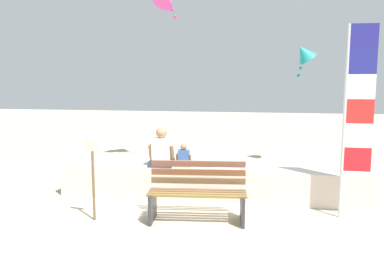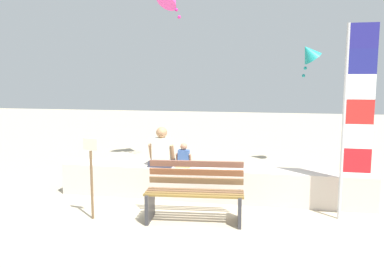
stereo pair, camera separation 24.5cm
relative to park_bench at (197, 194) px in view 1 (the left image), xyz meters
name	(u,v)px [view 1 (the left image)]	position (x,y,z in m)	size (l,w,h in m)	color
ground_plane	(204,215)	(0.07, 0.21, -0.41)	(40.00, 40.00, 0.00)	#B8AA8D
seawall_ledge	(211,183)	(0.07, 1.12, -0.12)	(5.56, 0.55, 0.58)	beige
park_bench	(197,194)	(0.00, 0.00, 0.00)	(1.54, 0.75, 0.88)	brown
person_adult	(162,151)	(-0.83, 1.07, 0.45)	(0.47, 0.35, 0.72)	#303343
person_child	(184,158)	(-0.42, 1.07, 0.34)	(0.29, 0.21, 0.44)	tan
flag_banner	(355,108)	(2.33, 0.50, 1.32)	(0.45, 0.05, 2.97)	#B7B7BC
kite_teal	(304,53)	(1.92, 4.16, 2.36)	(0.69, 0.63, 0.86)	teal
sign_post	(93,172)	(-1.56, -0.27, 0.34)	(0.24, 0.05, 1.26)	brown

